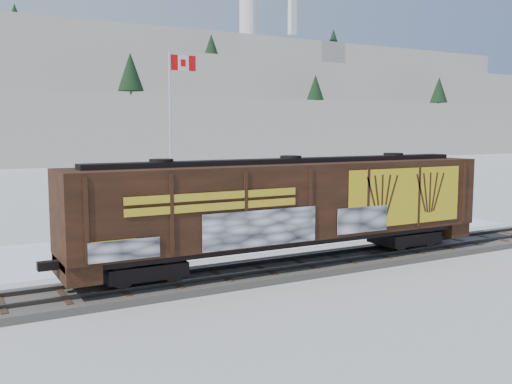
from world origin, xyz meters
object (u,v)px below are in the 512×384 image
car_silver (170,238)px  car_dark (342,218)px  flagpole (173,160)px  hopper_railcar (291,204)px  car_white (155,233)px

car_silver → car_dark: 11.89m
flagpole → car_dark: bearing=-43.6°
hopper_railcar → car_dark: bearing=41.1°
flagpole → car_dark: flagpole is taller
hopper_railcar → car_silver: bearing=118.5°
flagpole → car_silver: flagpole is taller
car_white → car_dark: (12.09, 0.16, -0.12)m
hopper_railcar → car_white: size_ratio=4.28×
car_white → car_dark: bearing=-66.7°
flagpole → car_silver: 10.49m
car_silver → car_dark: car_silver is taller
car_silver → car_dark: (11.79, 1.53, -0.10)m
hopper_railcar → car_silver: 7.10m
car_silver → flagpole: bearing=-21.5°
hopper_railcar → flagpole: (0.48, 15.18, 1.17)m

